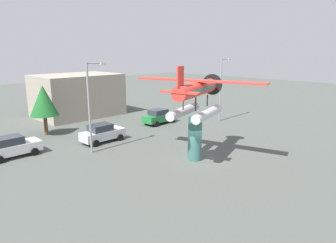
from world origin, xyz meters
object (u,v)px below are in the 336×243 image
object	(u,v)px
car_far_green	(159,116)
storefront_building	(78,95)
car_near_white	(12,147)
display_pedestal	(195,139)
floatplane_monument	(196,95)
car_mid_silver	(102,133)
streetlight_primary	(91,101)
tree_east	(43,101)
streetlight_secondary	(222,85)

from	to	relation	value
car_far_green	storefront_building	world-z (taller)	storefront_building
car_near_white	car_far_green	distance (m)	16.44
storefront_building	display_pedestal	bearing A→B (deg)	-95.16
display_pedestal	car_near_white	distance (m)	14.90
floatplane_monument	car_mid_silver	distance (m)	10.59
streetlight_primary	tree_east	xyz separation A→B (m)	(-0.55, 8.25, -0.86)
streetlight_secondary	storefront_building	world-z (taller)	streetlight_secondary
car_far_green	storefront_building	distance (m)	12.14
car_near_white	tree_east	xyz separation A→B (m)	(4.81, 4.64, 2.70)
car_far_green	tree_east	bearing A→B (deg)	157.72
car_far_green	display_pedestal	bearing A→B (deg)	-120.51
car_mid_silver	tree_east	distance (m)	7.33
car_far_green	storefront_building	xyz separation A→B (m)	(-4.40, 11.17, 1.86)
car_mid_silver	storefront_building	size ratio (longest dim) A/B	0.40
car_mid_silver	streetlight_primary	world-z (taller)	streetlight_primary
floatplane_monument	car_mid_silver	world-z (taller)	floatplane_monument
streetlight_primary	streetlight_secondary	distance (m)	17.55
display_pedestal	streetlight_primary	bearing A→B (deg)	122.57
display_pedestal	streetlight_secondary	xyz separation A→B (m)	(12.84, 6.62, 2.68)
floatplane_monument	car_mid_silver	bearing A→B (deg)	88.56
floatplane_monument	streetlight_secondary	size ratio (longest dim) A/B	1.35
floatplane_monument	streetlight_secondary	bearing A→B (deg)	10.10
display_pedestal	car_mid_silver	distance (m)	9.72
display_pedestal	tree_east	size ratio (longest dim) A/B	0.68
display_pedestal	car_mid_silver	xyz separation A→B (m)	(-2.51, 9.35, -0.88)
floatplane_monument	streetlight_primary	xyz separation A→B (m)	(-4.82, 7.31, -0.75)
car_near_white	car_far_green	bearing A→B (deg)	-0.42
car_far_green	streetlight_primary	bearing A→B (deg)	-162.52
display_pedestal	tree_east	world-z (taller)	tree_east
streetlight_secondary	storefront_building	size ratio (longest dim) A/B	0.73
display_pedestal	storefront_building	size ratio (longest dim) A/B	0.34
storefront_building	tree_east	distance (m)	9.69
floatplane_monument	storefront_building	xyz separation A→B (m)	(1.86, 21.96, -2.45)
display_pedestal	streetlight_secondary	bearing A→B (deg)	27.26
streetlight_secondary	tree_east	bearing A→B (deg)	153.59
display_pedestal	streetlight_primary	world-z (taller)	streetlight_primary
display_pedestal	car_far_green	size ratio (longest dim) A/B	0.84
streetlight_secondary	tree_east	xyz separation A→B (m)	(-18.08, 8.98, -0.86)
streetlight_primary	storefront_building	distance (m)	16.19
floatplane_monument	car_far_green	world-z (taller)	floatplane_monument
car_mid_silver	streetlight_secondary	size ratio (longest dim) A/B	0.55
car_near_white	streetlight_secondary	distance (m)	23.58
car_far_green	streetlight_primary	size ratio (longest dim) A/B	0.55
display_pedestal	car_near_white	size ratio (longest dim) A/B	0.84
car_mid_silver	car_far_green	world-z (taller)	same
display_pedestal	car_near_white	bearing A→B (deg)	132.54
streetlight_secondary	car_mid_silver	bearing A→B (deg)	169.91
car_near_white	storefront_building	size ratio (longest dim) A/B	0.40
car_mid_silver	storefront_building	world-z (taller)	storefront_building
floatplane_monument	car_far_green	bearing A→B (deg)	42.64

